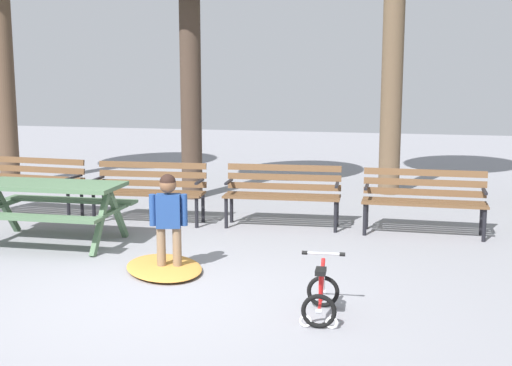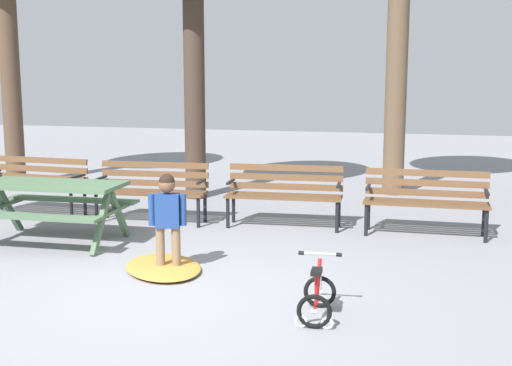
{
  "view_description": "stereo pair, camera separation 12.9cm",
  "coord_description": "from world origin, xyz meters",
  "px_view_note": "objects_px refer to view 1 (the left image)",
  "views": [
    {
      "loc": [
        2.39,
        -5.8,
        2.15
      ],
      "look_at": [
        0.6,
        1.76,
        0.85
      ],
      "focal_mm": 47.3,
      "sensor_mm": 36.0,
      "label": 1
    },
    {
      "loc": [
        2.51,
        -5.77,
        2.15
      ],
      "look_at": [
        0.6,
        1.76,
        0.85
      ],
      "focal_mm": 47.3,
      "sensor_mm": 36.0,
      "label": 2
    }
  ],
  "objects_px": {
    "park_bench_far_left": "(33,181)",
    "kids_bicycle": "(321,296)",
    "park_bench_left": "(150,187)",
    "park_bench_right": "(283,190)",
    "picnic_table": "(50,197)",
    "park_bench_far_right": "(424,196)",
    "child_standing": "(168,215)"
  },
  "relations": [
    {
      "from": "park_bench_far_left",
      "to": "kids_bicycle",
      "type": "bearing_deg",
      "value": -34.35
    },
    {
      "from": "park_bench_left",
      "to": "park_bench_right",
      "type": "xyz_separation_m",
      "value": [
        1.9,
        0.17,
        0.0
      ]
    },
    {
      "from": "picnic_table",
      "to": "park_bench_far_right",
      "type": "relative_size",
      "value": 1.14
    },
    {
      "from": "picnic_table",
      "to": "kids_bicycle",
      "type": "relative_size",
      "value": 3.17
    },
    {
      "from": "kids_bicycle",
      "to": "park_bench_far_right",
      "type": "bearing_deg",
      "value": 75.15
    },
    {
      "from": "park_bench_far_right",
      "to": "kids_bicycle",
      "type": "distance_m",
      "value": 3.51
    },
    {
      "from": "child_standing",
      "to": "park_bench_far_left",
      "type": "bearing_deg",
      "value": 142.81
    },
    {
      "from": "picnic_table",
      "to": "park_bench_far_left",
      "type": "xyz_separation_m",
      "value": [
        -1.14,
        1.47,
        -0.08
      ]
    },
    {
      "from": "picnic_table",
      "to": "park_bench_far_right",
      "type": "distance_m",
      "value": 4.82
    },
    {
      "from": "park_bench_right",
      "to": "park_bench_far_right",
      "type": "relative_size",
      "value": 1.01
    },
    {
      "from": "park_bench_left",
      "to": "park_bench_far_right",
      "type": "distance_m",
      "value": 3.81
    },
    {
      "from": "park_bench_right",
      "to": "child_standing",
      "type": "relative_size",
      "value": 1.52
    },
    {
      "from": "child_standing",
      "to": "park_bench_far_right",
      "type": "bearing_deg",
      "value": 41.73
    },
    {
      "from": "park_bench_left",
      "to": "park_bench_right",
      "type": "distance_m",
      "value": 1.91
    },
    {
      "from": "park_bench_left",
      "to": "park_bench_right",
      "type": "bearing_deg",
      "value": 5.07
    },
    {
      "from": "park_bench_far_left",
      "to": "kids_bicycle",
      "type": "xyz_separation_m",
      "value": [
        4.8,
        -3.28,
        -0.31
      ]
    },
    {
      "from": "picnic_table",
      "to": "child_standing",
      "type": "relative_size",
      "value": 1.72
    },
    {
      "from": "park_bench_far_left",
      "to": "park_bench_far_right",
      "type": "height_order",
      "value": "same"
    },
    {
      "from": "park_bench_right",
      "to": "park_bench_far_right",
      "type": "height_order",
      "value": "same"
    },
    {
      "from": "picnic_table",
      "to": "park_bench_left",
      "type": "relative_size",
      "value": 1.13
    },
    {
      "from": "park_bench_right",
      "to": "kids_bicycle",
      "type": "relative_size",
      "value": 2.81
    },
    {
      "from": "kids_bicycle",
      "to": "child_standing",
      "type": "bearing_deg",
      "value": 150.94
    },
    {
      "from": "park_bench_right",
      "to": "kids_bicycle",
      "type": "height_order",
      "value": "park_bench_right"
    },
    {
      "from": "park_bench_far_left",
      "to": "park_bench_right",
      "type": "xyz_separation_m",
      "value": [
        3.79,
        0.12,
        0.0
      ]
    },
    {
      "from": "picnic_table",
      "to": "child_standing",
      "type": "xyz_separation_m",
      "value": [
        1.88,
        -0.82,
        0.04
      ]
    },
    {
      "from": "kids_bicycle",
      "to": "park_bench_left",
      "type": "bearing_deg",
      "value": 132.01
    },
    {
      "from": "park_bench_far_right",
      "to": "kids_bicycle",
      "type": "xyz_separation_m",
      "value": [
        -0.9,
        -3.38,
        -0.31
      ]
    },
    {
      "from": "kids_bicycle",
      "to": "park_bench_right",
      "type": "bearing_deg",
      "value": 106.54
    },
    {
      "from": "park_bench_left",
      "to": "park_bench_far_right",
      "type": "relative_size",
      "value": 1.01
    },
    {
      "from": "park_bench_far_left",
      "to": "park_bench_left",
      "type": "height_order",
      "value": "same"
    },
    {
      "from": "picnic_table",
      "to": "kids_bicycle",
      "type": "xyz_separation_m",
      "value": [
        3.66,
        -1.81,
        -0.39
      ]
    },
    {
      "from": "picnic_table",
      "to": "park_bench_left",
      "type": "distance_m",
      "value": 1.61
    }
  ]
}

